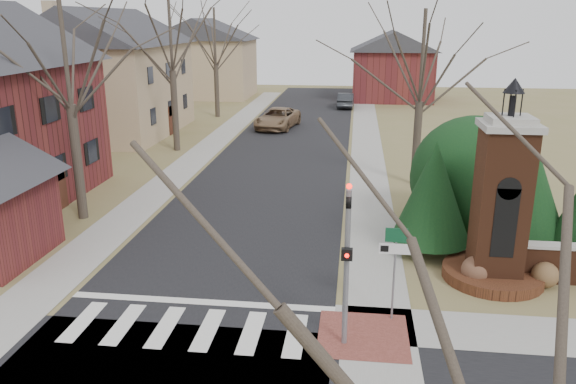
# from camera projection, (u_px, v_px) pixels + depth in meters

# --- Properties ---
(ground) EXTENTS (120.00, 120.00, 0.00)m
(ground) POSITION_uv_depth(u_px,v_px,m) (178.00, 345.00, 14.61)
(ground) COLOR olive
(ground) RESTS_ON ground
(main_street) EXTENTS (8.00, 70.00, 0.01)m
(main_street) POSITION_uv_depth(u_px,v_px,m) (284.00, 153.00, 35.47)
(main_street) COLOR black
(main_street) RESTS_ON ground
(crosswalk_zone) EXTENTS (8.00, 2.20, 0.02)m
(crosswalk_zone) POSITION_uv_depth(u_px,v_px,m) (187.00, 328.00, 15.36)
(crosswalk_zone) COLOR silver
(crosswalk_zone) RESTS_ON ground
(stop_bar) EXTENTS (8.00, 0.35, 0.02)m
(stop_bar) POSITION_uv_depth(u_px,v_px,m) (201.00, 302.00, 16.79)
(stop_bar) COLOR silver
(stop_bar) RESTS_ON ground
(sidewalk_right_main) EXTENTS (2.00, 60.00, 0.02)m
(sidewalk_right_main) POSITION_uv_depth(u_px,v_px,m) (367.00, 155.00, 34.87)
(sidewalk_right_main) COLOR gray
(sidewalk_right_main) RESTS_ON ground
(sidewalk_left) EXTENTS (2.00, 60.00, 0.02)m
(sidewalk_left) POSITION_uv_depth(u_px,v_px,m) (204.00, 151.00, 36.07)
(sidewalk_left) COLOR gray
(sidewalk_left) RESTS_ON ground
(curb_apron) EXTENTS (2.40, 2.40, 0.02)m
(curb_apron) POSITION_uv_depth(u_px,v_px,m) (363.00, 336.00, 15.00)
(curb_apron) COLOR brown
(curb_apron) RESTS_ON ground
(traffic_signal_pole) EXTENTS (0.28, 0.41, 4.50)m
(traffic_signal_pole) POSITION_uv_depth(u_px,v_px,m) (347.00, 252.00, 13.89)
(traffic_signal_pole) COLOR slate
(traffic_signal_pole) RESTS_ON ground
(sign_post) EXTENTS (0.90, 0.07, 2.75)m
(sign_post) POSITION_uv_depth(u_px,v_px,m) (395.00, 256.00, 15.27)
(sign_post) COLOR slate
(sign_post) RESTS_ON ground
(brick_gate_monument) EXTENTS (3.20, 3.20, 6.47)m
(brick_gate_monument) POSITION_uv_depth(u_px,v_px,m) (499.00, 216.00, 17.67)
(brick_gate_monument) COLOR #4E2817
(brick_gate_monument) RESTS_ON ground
(house_stucco_left) EXTENTS (9.80, 12.80, 9.28)m
(house_stucco_left) POSITION_uv_depth(u_px,v_px,m) (107.00, 70.00, 40.41)
(house_stucco_left) COLOR tan
(house_stucco_left) RESTS_ON ground
(house_distant_left) EXTENTS (10.80, 8.80, 8.53)m
(house_distant_left) POSITION_uv_depth(u_px,v_px,m) (204.00, 56.00, 60.25)
(house_distant_left) COLOR tan
(house_distant_left) RESTS_ON ground
(house_distant_right) EXTENTS (8.80, 8.80, 7.30)m
(house_distant_right) POSITION_uv_depth(u_px,v_px,m) (392.00, 64.00, 58.13)
(house_distant_right) COLOR maroon
(house_distant_right) RESTS_ON ground
(evergreen_near) EXTENTS (2.80, 2.80, 4.10)m
(evergreen_near) POSITION_uv_depth(u_px,v_px,m) (433.00, 192.00, 19.74)
(evergreen_near) COLOR #473D33
(evergreen_near) RESTS_ON ground
(evergreen_mid) EXTENTS (3.40, 3.40, 4.70)m
(evergreen_mid) POSITION_uv_depth(u_px,v_px,m) (522.00, 177.00, 20.41)
(evergreen_mid) COLOR #473D33
(evergreen_mid) RESTS_ON ground
(evergreen_mass) EXTENTS (4.80, 4.80, 4.80)m
(evergreen_mass) POSITION_uv_depth(u_px,v_px,m) (472.00, 172.00, 21.87)
(evergreen_mass) COLOR black
(evergreen_mass) RESTS_ON ground
(bare_tree_0) EXTENTS (8.05, 8.05, 11.15)m
(bare_tree_0) POSITION_uv_depth(u_px,v_px,m) (62.00, 30.00, 21.68)
(bare_tree_0) COLOR #473D33
(bare_tree_0) RESTS_ON ground
(bare_tree_1) EXTENTS (8.40, 8.40, 11.64)m
(bare_tree_1) POSITION_uv_depth(u_px,v_px,m) (170.00, 20.00, 33.91)
(bare_tree_1) COLOR #473D33
(bare_tree_1) RESTS_ON ground
(bare_tree_2) EXTENTS (7.35, 7.35, 10.19)m
(bare_tree_2) POSITION_uv_depth(u_px,v_px,m) (215.00, 33.00, 46.59)
(bare_tree_2) COLOR #473D33
(bare_tree_2) RESTS_ON ground
(bare_tree_3) EXTENTS (7.00, 7.00, 9.70)m
(bare_tree_3) POSITION_uv_depth(u_px,v_px,m) (423.00, 50.00, 26.94)
(bare_tree_3) COLOR #473D33
(bare_tree_3) RESTS_ON ground
(pickup_truck) EXTENTS (3.36, 5.86, 1.54)m
(pickup_truck) POSITION_uv_depth(u_px,v_px,m) (278.00, 118.00, 43.33)
(pickup_truck) COLOR #856648
(pickup_truck) RESTS_ON ground
(distant_car) EXTENTS (1.56, 4.25, 1.39)m
(distant_car) POSITION_uv_depth(u_px,v_px,m) (346.00, 100.00, 53.47)
(distant_car) COLOR #2C2E32
(distant_car) RESTS_ON ground
(dry_shrub_left) EXTENTS (0.91, 0.91, 0.91)m
(dry_shrub_left) POSITION_uv_depth(u_px,v_px,m) (476.00, 270.00, 17.87)
(dry_shrub_left) COLOR brown
(dry_shrub_left) RESTS_ON ground
(dry_shrub_right) EXTENTS (0.83, 0.83, 0.83)m
(dry_shrub_right) POSITION_uv_depth(u_px,v_px,m) (545.00, 275.00, 17.64)
(dry_shrub_right) COLOR brown
(dry_shrub_right) RESTS_ON ground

